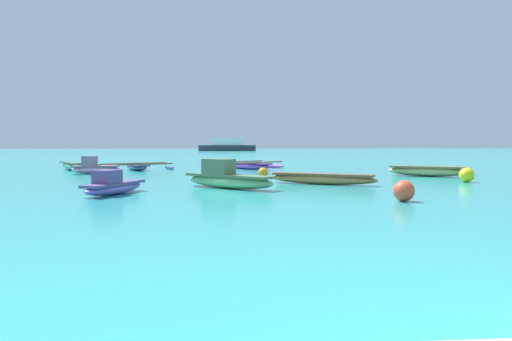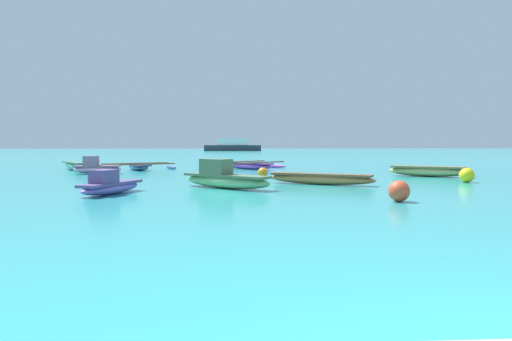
{
  "view_description": "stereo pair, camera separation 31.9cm",
  "coord_description": "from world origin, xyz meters",
  "views": [
    {
      "loc": [
        -2.87,
        -1.96,
        1.48
      ],
      "look_at": [
        -1.43,
        18.23,
        0.25
      ],
      "focal_mm": 32.0,
      "sensor_mm": 36.0,
      "label": 1
    },
    {
      "loc": [
        -2.56,
        -1.98,
        1.48
      ],
      "look_at": [
        -1.43,
        18.23,
        0.25
      ],
      "focal_mm": 32.0,
      "sensor_mm": 36.0,
      "label": 2
    }
  ],
  "objects": [
    {
      "name": "moored_boat_4",
      "position": [
        -2.77,
        12.89,
        0.33
      ],
      "size": [
        3.13,
        2.86,
        0.95
      ],
      "rotation": [
        0.0,
        0.0,
        -0.72
      ],
      "color": "#81B575",
      "rests_on": "ground_plane"
    },
    {
      "name": "distant_ferry",
      "position": [
        -2.17,
        83.29,
        0.94
      ],
      "size": [
        10.53,
        2.32,
        2.32
      ],
      "color": "#2D333D",
      "rests_on": "ground_plane"
    },
    {
      "name": "moored_boat_1",
      "position": [
        -8.98,
        20.17,
        0.3
      ],
      "size": [
        2.27,
        0.74,
        0.86
      ],
      "rotation": [
        0.0,
        0.0,
        0.03
      ],
      "color": "#E79DC9",
      "rests_on": "ground_plane"
    },
    {
      "name": "mooring_buoy_1",
      "position": [
        1.67,
        9.2,
        0.27
      ],
      "size": [
        0.54,
        0.54,
        0.54
      ],
      "color": "#E54C2D",
      "rests_on": "ground_plane"
    },
    {
      "name": "moored_boat_3",
      "position": [
        6.14,
        17.55,
        0.25
      ],
      "size": [
        3.39,
        2.39,
        0.46
      ],
      "rotation": [
        0.0,
        0.0,
        -0.51
      ],
      "color": "tan",
      "rests_on": "ground_plane"
    },
    {
      "name": "moored_boat_5",
      "position": [
        0.63,
        14.02,
        0.22
      ],
      "size": [
        3.72,
        2.36,
        0.39
      ],
      "rotation": [
        0.0,
        0.0,
        -0.5
      ],
      "color": "#BE7641",
      "rests_on": "ground_plane"
    },
    {
      "name": "moored_boat_2",
      "position": [
        -6.05,
        11.35,
        0.25
      ],
      "size": [
        1.54,
        2.55,
        0.72
      ],
      "rotation": [
        0.0,
        0.0,
        1.18
      ],
      "color": "#8C68CD",
      "rests_on": "ground_plane"
    },
    {
      "name": "moored_boat_7",
      "position": [
        -7.57,
        23.11,
        0.18
      ],
      "size": [
        4.14,
        3.07,
        0.38
      ],
      "rotation": [
        0.0,
        0.0,
        -1.1
      ],
      "color": "#435E98",
      "rests_on": "ground_plane"
    },
    {
      "name": "moored_boat_6",
      "position": [
        -1.53,
        23.6,
        0.2
      ],
      "size": [
        4.54,
        4.49,
        0.43
      ],
      "rotation": [
        0.0,
        0.0,
        -0.8
      ],
      "color": "#A447C0",
      "rests_on": "ground_plane"
    },
    {
      "name": "moored_boat_0",
      "position": [
        -10.95,
        23.23,
        0.25
      ],
      "size": [
        2.5,
        3.4,
        0.45
      ],
      "rotation": [
        0.0,
        0.0,
        -1.02
      ],
      "color": "#56AA89",
      "rests_on": "ground_plane"
    },
    {
      "name": "mooring_buoy_2",
      "position": [
        6.26,
        14.53,
        0.27
      ],
      "size": [
        0.55,
        0.55,
        0.55
      ],
      "color": "yellow",
      "rests_on": "ground_plane"
    },
    {
      "name": "mooring_buoy_0",
      "position": [
        -1.19,
        17.32,
        0.22
      ],
      "size": [
        0.43,
        0.43,
        0.43
      ],
      "color": "orange",
      "rests_on": "ground_plane"
    }
  ]
}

